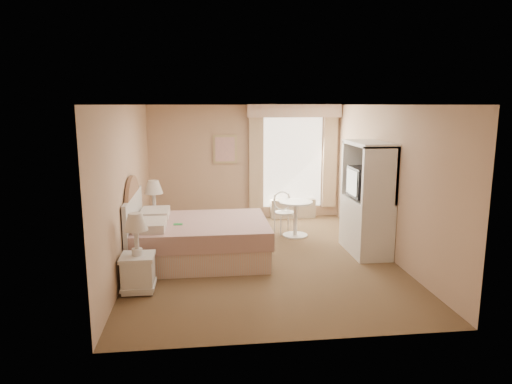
{
  "coord_description": "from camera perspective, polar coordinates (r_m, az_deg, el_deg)",
  "views": [
    {
      "loc": [
        -0.94,
        -7.18,
        2.5
      ],
      "look_at": [
        -0.06,
        0.3,
        1.06
      ],
      "focal_mm": 32.0,
      "sensor_mm": 36.0,
      "label": 1
    }
  ],
  "objects": [
    {
      "name": "nightstand_far",
      "position": [
        8.64,
        -12.53,
        -3.29
      ],
      "size": [
        0.47,
        0.47,
        1.13
      ],
      "color": "white",
      "rests_on": "room"
    },
    {
      "name": "nightstand_near",
      "position": [
        6.41,
        -14.57,
        -8.56
      ],
      "size": [
        0.44,
        0.44,
        1.08
      ],
      "color": "white",
      "rests_on": "room"
    },
    {
      "name": "armoire",
      "position": [
        7.95,
        13.7,
        -1.89
      ],
      "size": [
        0.57,
        1.14,
        1.9
      ],
      "color": "white",
      "rests_on": "room"
    },
    {
      "name": "room",
      "position": [
        7.35,
        0.72,
        1.06
      ],
      "size": [
        4.21,
        5.51,
        2.51
      ],
      "color": "brown",
      "rests_on": "ground"
    },
    {
      "name": "window",
      "position": [
        10.1,
        4.69,
        4.23
      ],
      "size": [
        2.05,
        0.22,
        2.51
      ],
      "color": "white",
      "rests_on": "room"
    },
    {
      "name": "bed",
      "position": [
        7.51,
        -7.83,
        -5.76
      ],
      "size": [
        2.17,
        1.71,
        1.51
      ],
      "color": "#DCA88F",
      "rests_on": "room"
    },
    {
      "name": "framed_art",
      "position": [
        9.95,
        -3.9,
        5.36
      ],
      "size": [
        0.52,
        0.04,
        0.62
      ],
      "color": "tan",
      "rests_on": "room"
    },
    {
      "name": "round_table",
      "position": [
        8.79,
        4.95,
        -2.62
      ],
      "size": [
        0.65,
        0.65,
        0.68
      ],
      "color": "silver",
      "rests_on": "room"
    },
    {
      "name": "cafe_chair",
      "position": [
        9.03,
        3.47,
        -2.13
      ],
      "size": [
        0.48,
        0.48,
        0.81
      ],
      "rotation": [
        0.0,
        0.0,
        0.25
      ],
      "color": "silver",
      "rests_on": "room"
    }
  ]
}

